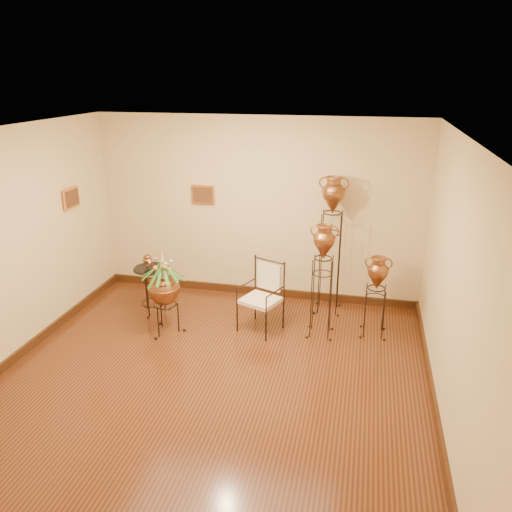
% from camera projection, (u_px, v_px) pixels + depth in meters
% --- Properties ---
extents(ground, '(5.00, 5.00, 0.00)m').
position_uv_depth(ground, '(210.00, 381.00, 5.79)').
color(ground, '#5A2F15').
rests_on(ground, ground).
extents(room_shell, '(5.02, 5.02, 2.81)m').
position_uv_depth(room_shell, '(205.00, 239.00, 5.20)').
color(room_shell, '#D5B889').
rests_on(room_shell, ground).
extents(amphora_tall, '(0.44, 0.44, 2.05)m').
position_uv_depth(amphora_tall, '(331.00, 244.00, 7.16)').
color(amphora_tall, black).
rests_on(amphora_tall, ground).
extents(amphora_mid, '(0.38, 0.38, 1.58)m').
position_uv_depth(amphora_mid, '(322.00, 280.00, 6.56)').
color(amphora_mid, black).
rests_on(amphora_mid, ground).
extents(amphora_short, '(0.38, 0.38, 1.14)m').
position_uv_depth(amphora_short, '(376.00, 296.00, 6.64)').
color(amphora_short, black).
rests_on(amphora_short, ground).
extents(planter_urn, '(0.69, 0.69, 1.21)m').
position_uv_depth(planter_urn, '(164.00, 287.00, 6.66)').
color(planter_urn, black).
rests_on(planter_urn, ground).
extents(armchair, '(0.70, 0.68, 0.98)m').
position_uv_depth(armchair, '(260.00, 298.00, 6.78)').
color(armchair, black).
rests_on(armchair, ground).
extents(side_table, '(0.59, 0.59, 0.90)m').
position_uv_depth(side_table, '(152.00, 289.00, 7.34)').
color(side_table, black).
rests_on(side_table, ground).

